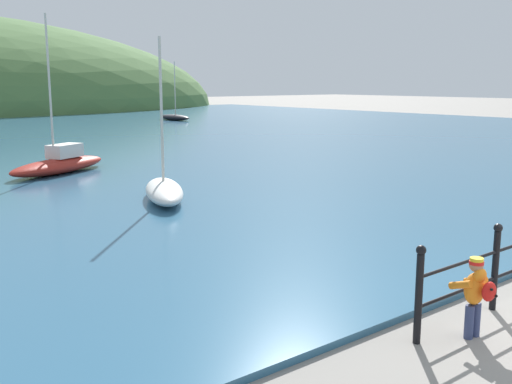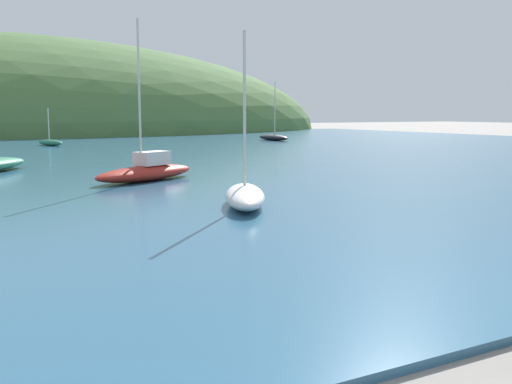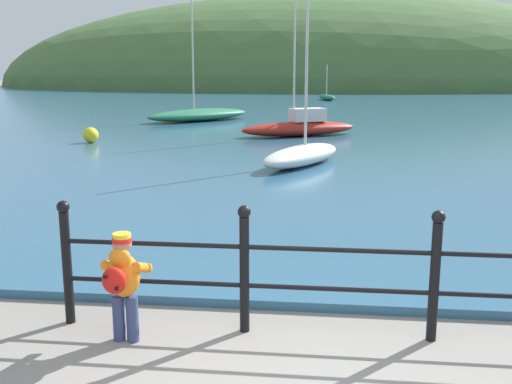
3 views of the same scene
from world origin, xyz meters
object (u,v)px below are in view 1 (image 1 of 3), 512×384
object	(u,v)px
boat_blue_hull	(164,190)
child_in_coat	(476,290)
boat_green_fishing	(174,117)
boat_red_dinghy	(60,163)

from	to	relation	value
boat_blue_hull	child_in_coat	bearing A→B (deg)	-97.36
boat_green_fishing	boat_red_dinghy	world-z (taller)	boat_red_dinghy
child_in_coat	boat_red_dinghy	xyz separation A→B (m)	(0.91, 15.61, -0.19)
boat_blue_hull	boat_green_fishing	distance (m)	32.34
child_in_coat	boat_green_fishing	size ratio (longest dim) A/B	0.22
child_in_coat	boat_green_fishing	xyz separation A→B (m)	(18.27, 36.88, -0.26)
boat_blue_hull	boat_red_dinghy	xyz separation A→B (m)	(-0.30, 6.21, 0.06)
boat_blue_hull	boat_green_fishing	world-z (taller)	boat_green_fishing
child_in_coat	boat_red_dinghy	size ratio (longest dim) A/B	0.20
boat_red_dinghy	boat_blue_hull	bearing A→B (deg)	-87.20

